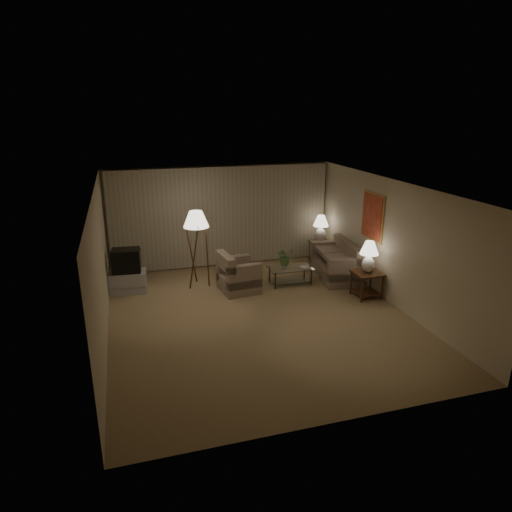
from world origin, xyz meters
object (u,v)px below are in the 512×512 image
at_px(table_lamp_far, 321,226).
at_px(ottoman, 243,279).
at_px(coffee_table, 290,273).
at_px(side_table_far, 320,248).
at_px(side_table_near, 367,280).
at_px(tv_cabinet, 128,282).
at_px(vase, 285,266).
at_px(armchair, 239,276).
at_px(sofa, 335,264).
at_px(crt_tv, 126,261).
at_px(floor_lamp, 197,247).
at_px(table_lamp_near, 369,254).

xyz_separation_m(table_lamp_far, ottoman, (-2.54, -1.20, -0.84)).
bearing_deg(coffee_table, side_table_far, 44.45).
height_order(side_table_near, tv_cabinet, side_table_near).
height_order(side_table_near, vase, side_table_near).
bearing_deg(vase, coffee_table, 0.00).
xyz_separation_m(armchair, table_lamp_far, (2.69, 1.40, 0.66)).
distance_m(sofa, crt_tv, 5.09).
bearing_deg(coffee_table, ottoman, 172.91).
relative_size(sofa, floor_lamp, 1.00).
xyz_separation_m(armchair, coffee_table, (1.31, 0.05, -0.09)).
xyz_separation_m(tv_cabinet, ottoman, (2.66, -0.47, -0.06)).
bearing_deg(table_lamp_far, armchair, -152.43).
distance_m(tv_cabinet, floor_lamp, 1.80).
height_order(floor_lamp, ottoman, floor_lamp).
bearing_deg(side_table_near, crt_tv, 160.29).
height_order(tv_cabinet, vase, vase).
bearing_deg(ottoman, side_table_near, -28.74).
bearing_deg(vase, floor_lamp, 165.37).
bearing_deg(tv_cabinet, side_table_far, 14.06).
relative_size(table_lamp_far, tv_cabinet, 0.83).
height_order(sofa, side_table_far, sofa).
bearing_deg(table_lamp_near, side_table_far, 90.00).
height_order(coffee_table, crt_tv, crt_tv).
distance_m(side_table_near, side_table_far, 2.60).
height_order(coffee_table, tv_cabinet, tv_cabinet).
distance_m(side_table_far, floor_lamp, 3.69).
distance_m(armchair, ottoman, 0.31).
xyz_separation_m(side_table_far, floor_lamp, (-3.56, -0.82, 0.56)).
xyz_separation_m(armchair, tv_cabinet, (-2.51, 0.67, -0.12)).
height_order(table_lamp_far, coffee_table, table_lamp_far).
bearing_deg(tv_cabinet, crt_tv, 0.00).
height_order(table_lamp_near, ottoman, table_lamp_near).
height_order(sofa, vase, sofa).
height_order(side_table_near, coffee_table, side_table_near).
height_order(armchair, side_table_near, armchair).
distance_m(crt_tv, ottoman, 2.76).
bearing_deg(ottoman, side_table_far, 25.34).
relative_size(table_lamp_far, floor_lamp, 0.39).
relative_size(table_lamp_far, ottoman, 1.30).
bearing_deg(coffee_table, armchair, -177.63).
relative_size(coffee_table, crt_tv, 1.57).
bearing_deg(crt_tv, coffee_table, -3.11).
bearing_deg(vase, table_lamp_far, 41.50).
relative_size(side_table_far, table_lamp_near, 0.83).
distance_m(side_table_near, coffee_table, 1.86).
relative_size(side_table_far, vase, 4.10).
relative_size(side_table_far, ottoman, 1.07).
bearing_deg(armchair, crt_tv, 68.09).
bearing_deg(tv_cabinet, table_lamp_near, -13.72).
xyz_separation_m(side_table_near, crt_tv, (-5.20, 1.86, 0.35)).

